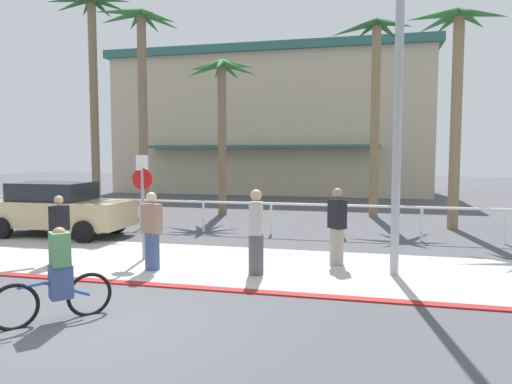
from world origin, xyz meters
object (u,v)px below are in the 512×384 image
(palm_tree_1, at_px, (93,51))
(palm_tree_5, at_px, (457,60))
(palm_tree_3, at_px, (222,94))
(cyclist_blue_0, at_px, (57,277))
(streetlight_curb, at_px, (399,70))
(pedestrian_0, at_px, (152,234))
(pedestrian_2, at_px, (256,235))
(car_tan_1, at_px, (59,209))
(palm_tree_2, at_px, (141,61))
(pedestrian_1, at_px, (337,229))
(pedestrian_3, at_px, (60,232))
(palm_tree_4, at_px, (375,75))
(stop_sign_bike_lane, at_px, (143,192))

(palm_tree_1, distance_m, palm_tree_5, 14.79)
(palm_tree_3, xyz_separation_m, cyclist_blue_0, (1.46, -12.98, -4.37))
(streetlight_curb, bearing_deg, pedestrian_0, -173.56)
(palm_tree_5, distance_m, pedestrian_2, 10.42)
(palm_tree_1, height_order, car_tan_1, palm_tree_1)
(streetlight_curb, distance_m, cyclist_blue_0, 7.41)
(palm_tree_1, distance_m, car_tan_1, 8.90)
(palm_tree_2, height_order, pedestrian_2, palm_tree_2)
(palm_tree_3, height_order, pedestrian_0, palm_tree_3)
(car_tan_1, xyz_separation_m, pedestrian_1, (8.78, -1.93, -0.03))
(cyclist_blue_0, distance_m, pedestrian_1, 6.18)
(pedestrian_0, xyz_separation_m, pedestrian_3, (-2.48, 0.19, -0.08))
(pedestrian_2, relative_size, pedestrian_3, 1.15)
(palm_tree_3, bearing_deg, car_tan_1, -118.18)
(streetlight_curb, relative_size, pedestrian_2, 4.06)
(palm_tree_3, relative_size, pedestrian_2, 3.52)
(car_tan_1, height_order, cyclist_blue_0, car_tan_1)
(palm_tree_5, bearing_deg, pedestrian_3, -142.36)
(cyclist_blue_0, height_order, pedestrian_2, pedestrian_2)
(palm_tree_5, relative_size, car_tan_1, 1.69)
(palm_tree_2, height_order, pedestrian_3, palm_tree_2)
(palm_tree_4, bearing_deg, palm_tree_3, -172.25)
(palm_tree_2, bearing_deg, pedestrian_2, -50.37)
(palm_tree_2, height_order, palm_tree_4, palm_tree_2)
(cyclist_blue_0, bearing_deg, pedestrian_3, 125.49)
(stop_sign_bike_lane, bearing_deg, pedestrian_0, -53.75)
(palm_tree_3, distance_m, palm_tree_5, 9.10)
(streetlight_curb, xyz_separation_m, car_tan_1, (-10.04, 2.82, -3.41))
(stop_sign_bike_lane, height_order, streetlight_curb, streetlight_curb)
(cyclist_blue_0, relative_size, pedestrian_2, 0.81)
(palm_tree_1, xyz_separation_m, pedestrian_3, (4.75, -9.16, -6.31))
(cyclist_blue_0, bearing_deg, streetlight_curb, 36.61)
(pedestrian_1, xyz_separation_m, pedestrian_2, (-1.60, -1.35, 0.02))
(palm_tree_3, xyz_separation_m, pedestrian_3, (-1.02, -9.50, -4.33))
(palm_tree_3, distance_m, palm_tree_4, 6.33)
(palm_tree_3, xyz_separation_m, pedestrian_2, (3.80, -9.57, -4.20))
(palm_tree_5, bearing_deg, palm_tree_2, 178.24)
(palm_tree_5, xyz_separation_m, cyclist_blue_0, (-7.43, -11.11, -5.01))
(pedestrian_3, bearing_deg, palm_tree_2, 103.09)
(palm_tree_1, distance_m, palm_tree_2, 3.20)
(palm_tree_3, distance_m, pedestrian_2, 11.12)
(palm_tree_5, relative_size, cyclist_blue_0, 4.97)
(stop_sign_bike_lane, height_order, palm_tree_3, palm_tree_3)
(palm_tree_2, distance_m, pedestrian_3, 9.91)
(palm_tree_1, relative_size, pedestrian_0, 5.39)
(pedestrian_3, bearing_deg, pedestrian_2, -0.81)
(palm_tree_1, bearing_deg, palm_tree_4, 5.69)
(pedestrian_2, distance_m, pedestrian_3, 4.82)
(stop_sign_bike_lane, relative_size, pedestrian_3, 1.59)
(palm_tree_3, xyz_separation_m, pedestrian_1, (5.41, -8.22, -4.22))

